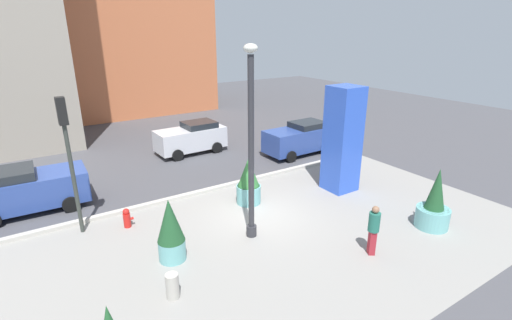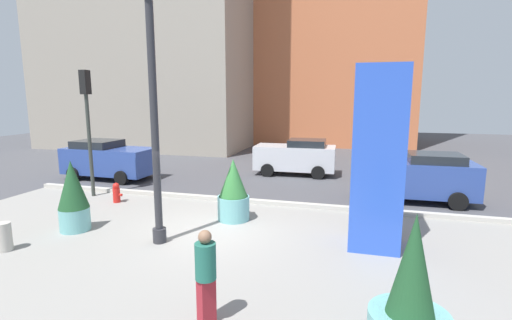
{
  "view_description": "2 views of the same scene",
  "coord_description": "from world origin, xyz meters",
  "px_view_note": "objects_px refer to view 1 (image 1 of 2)",
  "views": [
    {
      "loc": [
        -7.22,
        -10.9,
        6.96
      ],
      "look_at": [
        0.72,
        1.3,
        1.79
      ],
      "focal_mm": 26.21,
      "sensor_mm": 36.0,
      "label": 1
    },
    {
      "loc": [
        4.02,
        -9.61,
        3.91
      ],
      "look_at": [
        1.0,
        1.27,
        1.97
      ],
      "focal_mm": 26.09,
      "sensor_mm": 36.0,
      "label": 2
    }
  ],
  "objects_px": {
    "concrete_bollard": "(172,286)",
    "pedestrian_crossing": "(374,228)",
    "traffic_light_corner": "(68,145)",
    "fire_hydrant": "(127,218)",
    "potted_plant_by_pillar": "(249,182)",
    "car_far_lane": "(27,189)",
    "car_curb_west": "(300,138)",
    "art_pillar_blue": "(342,140)",
    "potted_plant_curbside": "(171,230)",
    "potted_plant_near_left": "(434,206)",
    "lamp_post": "(251,150)",
    "car_curb_east": "(191,138)"
  },
  "relations": [
    {
      "from": "fire_hydrant",
      "to": "car_curb_west",
      "type": "height_order",
      "value": "car_curb_west"
    },
    {
      "from": "car_curb_east",
      "to": "car_far_lane",
      "type": "height_order",
      "value": "car_far_lane"
    },
    {
      "from": "potted_plant_near_left",
      "to": "pedestrian_crossing",
      "type": "bearing_deg",
      "value": 179.49
    },
    {
      "from": "lamp_post",
      "to": "concrete_bollard",
      "type": "bearing_deg",
      "value": -156.08
    },
    {
      "from": "concrete_bollard",
      "to": "car_curb_west",
      "type": "distance_m",
      "value": 13.27
    },
    {
      "from": "art_pillar_blue",
      "to": "traffic_light_corner",
      "type": "bearing_deg",
      "value": 167.85
    },
    {
      "from": "lamp_post",
      "to": "potted_plant_curbside",
      "type": "bearing_deg",
      "value": 176.82
    },
    {
      "from": "potted_plant_by_pillar",
      "to": "car_curb_west",
      "type": "bearing_deg",
      "value": 33.31
    },
    {
      "from": "lamp_post",
      "to": "pedestrian_crossing",
      "type": "xyz_separation_m",
      "value": [
        2.67,
        -3.06,
        -2.23
      ]
    },
    {
      "from": "car_curb_west",
      "to": "car_far_lane",
      "type": "bearing_deg",
      "value": 178.77
    },
    {
      "from": "potted_plant_near_left",
      "to": "car_curb_west",
      "type": "distance_m",
      "value": 9.38
    },
    {
      "from": "potted_plant_by_pillar",
      "to": "potted_plant_curbside",
      "type": "distance_m",
      "value": 4.7
    },
    {
      "from": "fire_hydrant",
      "to": "pedestrian_crossing",
      "type": "relative_size",
      "value": 0.44
    },
    {
      "from": "potted_plant_near_left",
      "to": "car_far_lane",
      "type": "bearing_deg",
      "value": 142.12
    },
    {
      "from": "fire_hydrant",
      "to": "car_curb_west",
      "type": "distance_m",
      "value": 11.22
    },
    {
      "from": "art_pillar_blue",
      "to": "car_far_lane",
      "type": "height_order",
      "value": "art_pillar_blue"
    },
    {
      "from": "potted_plant_curbside",
      "to": "traffic_light_corner",
      "type": "bearing_deg",
      "value": 121.8
    },
    {
      "from": "fire_hydrant",
      "to": "potted_plant_near_left",
      "type": "bearing_deg",
      "value": -32.95
    },
    {
      "from": "lamp_post",
      "to": "potted_plant_curbside",
      "type": "relative_size",
      "value": 3.11
    },
    {
      "from": "traffic_light_corner",
      "to": "pedestrian_crossing",
      "type": "relative_size",
      "value": 2.85
    },
    {
      "from": "car_curb_west",
      "to": "traffic_light_corner",
      "type": "bearing_deg",
      "value": -167.8
    },
    {
      "from": "potted_plant_near_left",
      "to": "potted_plant_curbside",
      "type": "bearing_deg",
      "value": 159.67
    },
    {
      "from": "potted_plant_curbside",
      "to": "car_far_lane",
      "type": "relative_size",
      "value": 0.48
    },
    {
      "from": "lamp_post",
      "to": "potted_plant_curbside",
      "type": "height_order",
      "value": "lamp_post"
    },
    {
      "from": "pedestrian_crossing",
      "to": "traffic_light_corner",
      "type": "bearing_deg",
      "value": 139.09
    },
    {
      "from": "fire_hydrant",
      "to": "car_curb_west",
      "type": "xyz_separation_m",
      "value": [
        10.74,
        3.19,
        0.57
      ]
    },
    {
      "from": "lamp_post",
      "to": "car_far_lane",
      "type": "bearing_deg",
      "value": 134.64
    },
    {
      "from": "concrete_bollard",
      "to": "car_curb_east",
      "type": "xyz_separation_m",
      "value": [
        5.59,
        11.37,
        0.54
      ]
    },
    {
      "from": "fire_hydrant",
      "to": "car_far_lane",
      "type": "distance_m",
      "value": 4.56
    },
    {
      "from": "concrete_bollard",
      "to": "pedestrian_crossing",
      "type": "height_order",
      "value": "pedestrian_crossing"
    },
    {
      "from": "traffic_light_corner",
      "to": "car_curb_east",
      "type": "bearing_deg",
      "value": 41.59
    },
    {
      "from": "potted_plant_by_pillar",
      "to": "car_far_lane",
      "type": "height_order",
      "value": "potted_plant_by_pillar"
    },
    {
      "from": "potted_plant_near_left",
      "to": "traffic_light_corner",
      "type": "height_order",
      "value": "traffic_light_corner"
    },
    {
      "from": "art_pillar_blue",
      "to": "car_curb_west",
      "type": "bearing_deg",
      "value": 70.99
    },
    {
      "from": "potted_plant_by_pillar",
      "to": "fire_hydrant",
      "type": "height_order",
      "value": "potted_plant_by_pillar"
    },
    {
      "from": "potted_plant_near_left",
      "to": "traffic_light_corner",
      "type": "xyz_separation_m",
      "value": [
        -10.87,
        6.64,
        2.43
      ]
    },
    {
      "from": "art_pillar_blue",
      "to": "concrete_bollard",
      "type": "relative_size",
      "value": 6.23
    },
    {
      "from": "car_far_lane",
      "to": "potted_plant_curbside",
      "type": "bearing_deg",
      "value": -60.75
    },
    {
      "from": "potted_plant_near_left",
      "to": "lamp_post",
      "type": "bearing_deg",
      "value": 152.38
    },
    {
      "from": "potted_plant_by_pillar",
      "to": "potted_plant_near_left",
      "type": "bearing_deg",
      "value": -49.68
    },
    {
      "from": "concrete_bollard",
      "to": "traffic_light_corner",
      "type": "height_order",
      "value": "traffic_light_corner"
    },
    {
      "from": "car_curb_east",
      "to": "art_pillar_blue",
      "type": "bearing_deg",
      "value": -67.84
    },
    {
      "from": "art_pillar_blue",
      "to": "pedestrian_crossing",
      "type": "height_order",
      "value": "art_pillar_blue"
    },
    {
      "from": "potted_plant_near_left",
      "to": "art_pillar_blue",
      "type": "bearing_deg",
      "value": 94.61
    },
    {
      "from": "car_curb_west",
      "to": "pedestrian_crossing",
      "type": "bearing_deg",
      "value": -116.29
    },
    {
      "from": "fire_hydrant",
      "to": "traffic_light_corner",
      "type": "distance_m",
      "value": 3.29
    },
    {
      "from": "potted_plant_curbside",
      "to": "car_curb_west",
      "type": "relative_size",
      "value": 0.5
    },
    {
      "from": "traffic_light_corner",
      "to": "pedestrian_crossing",
      "type": "height_order",
      "value": "traffic_light_corner"
    },
    {
      "from": "concrete_bollard",
      "to": "car_curb_east",
      "type": "relative_size",
      "value": 0.19
    },
    {
      "from": "car_curb_east",
      "to": "car_curb_west",
      "type": "relative_size",
      "value": 0.96
    }
  ]
}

